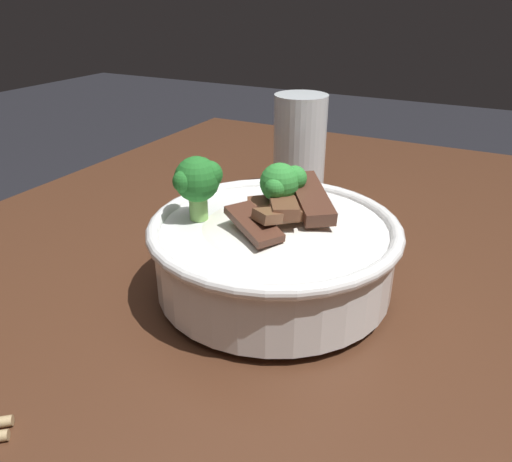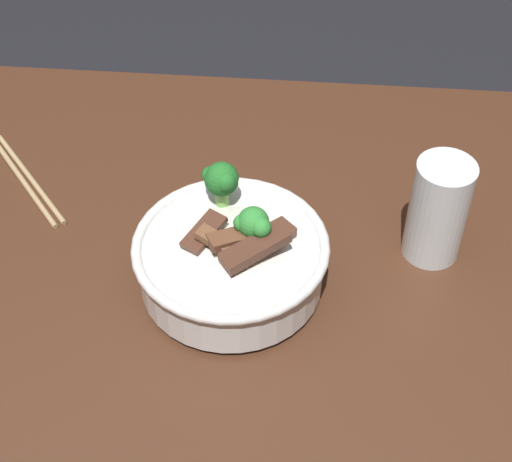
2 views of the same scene
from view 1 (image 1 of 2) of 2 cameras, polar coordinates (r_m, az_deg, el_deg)
rice_bowl at (r=0.44m, az=1.96°, el=-1.74°), size 0.22×0.22×0.12m
drinking_glass at (r=0.65m, az=4.98°, el=8.81°), size 0.07×0.07×0.13m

